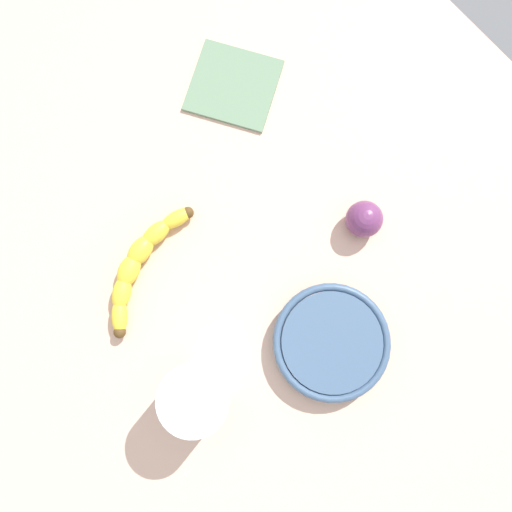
{
  "coord_description": "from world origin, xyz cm",
  "views": [
    {
      "loc": [
        11.38,
        -1.14,
        74.15
      ],
      "look_at": [
        3.59,
        5.52,
        5.0
      ],
      "focal_mm": 32.04,
      "sensor_mm": 36.0,
      "label": 1
    }
  ],
  "objects_px": {
    "banana": "(140,263)",
    "ceramic_bowl": "(331,342)",
    "plum_fruit": "(364,219)",
    "smoothie_glass": "(199,393)"
  },
  "relations": [
    {
      "from": "smoothie_glass",
      "to": "ceramic_bowl",
      "type": "relative_size",
      "value": 0.73
    },
    {
      "from": "banana",
      "to": "plum_fruit",
      "type": "xyz_separation_m",
      "value": [
        0.17,
        0.31,
        0.01
      ]
    },
    {
      "from": "plum_fruit",
      "to": "banana",
      "type": "bearing_deg",
      "value": -119.61
    },
    {
      "from": "banana",
      "to": "plum_fruit",
      "type": "height_order",
      "value": "plum_fruit"
    },
    {
      "from": "banana",
      "to": "ceramic_bowl",
      "type": "height_order",
      "value": "ceramic_bowl"
    },
    {
      "from": "banana",
      "to": "ceramic_bowl",
      "type": "relative_size",
      "value": 1.23
    },
    {
      "from": "banana",
      "to": "ceramic_bowl",
      "type": "bearing_deg",
      "value": 95.94
    },
    {
      "from": "ceramic_bowl",
      "to": "plum_fruit",
      "type": "bearing_deg",
      "value": 123.09
    },
    {
      "from": "smoothie_glass",
      "to": "ceramic_bowl",
      "type": "distance_m",
      "value": 0.21
    },
    {
      "from": "plum_fruit",
      "to": "smoothie_glass",
      "type": "bearing_deg",
      "value": -84.54
    }
  ]
}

